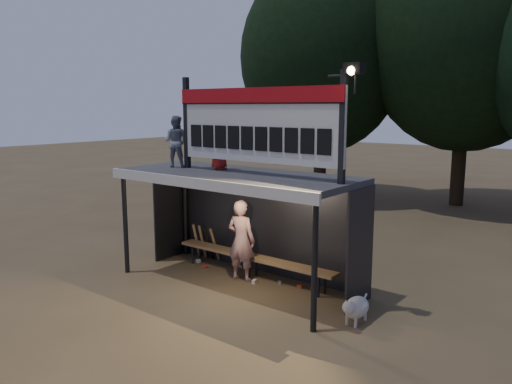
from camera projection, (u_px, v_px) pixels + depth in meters
ground at (236, 284)px, 10.28m from camera, size 80.00×80.00×0.00m
player at (241, 240)px, 10.41m from camera, size 0.68×0.49×1.72m
child_a at (176, 142)px, 10.75m from camera, size 0.66×0.60×1.11m
child_b at (219, 145)px, 10.32m from camera, size 0.61×0.56×1.04m
dugout_shelter at (244, 195)px, 10.16m from camera, size 5.10×2.08×2.32m
scoreboard_assembly at (258, 122)px, 9.38m from camera, size 4.10×0.27×1.99m
bench at (253, 258)px, 10.64m from camera, size 4.00×0.35×0.48m
tree_left at (322, 58)px, 19.55m from camera, size 6.46×6.46×9.27m
tree_mid at (468, 33)px, 17.57m from camera, size 7.22×7.22×10.36m
dog at (356, 308)px, 8.38m from camera, size 0.36×0.81×0.49m
bats at (205, 242)px, 11.85m from camera, size 0.67×0.35×0.84m
litter at (244, 273)px, 10.83m from camera, size 2.89×0.73×0.08m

